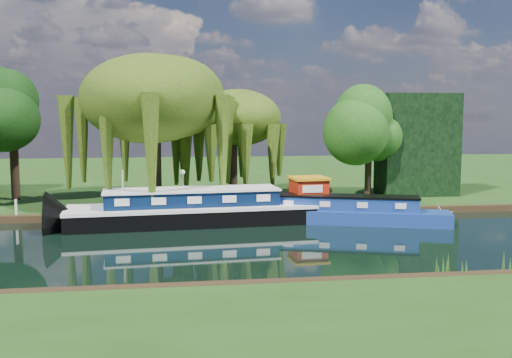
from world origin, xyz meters
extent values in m
plane|color=black|center=(0.00, 0.00, 0.00)|extent=(120.00, 120.00, 0.00)
cube|color=#1C370F|center=(0.00, 34.00, 0.23)|extent=(120.00, 52.00, 0.45)
cube|color=black|center=(1.98, 6.27, 0.43)|extent=(17.26, 5.17, 1.13)
cube|color=silver|center=(1.98, 6.27, 1.09)|extent=(17.36, 5.25, 0.21)
cube|color=#081837|center=(1.04, 6.20, 1.65)|extent=(10.73, 3.58, 0.90)
cube|color=silver|center=(1.04, 6.20, 2.15)|extent=(10.94, 3.79, 0.11)
cube|color=#9C1D0B|center=(8.57, 6.82, 1.91)|extent=(2.24, 2.24, 1.42)
cube|color=#CA860E|center=(8.57, 6.82, 2.69)|extent=(2.50, 2.50, 0.15)
cylinder|color=silver|center=(-3.11, 5.85, 2.33)|extent=(0.09, 0.09, 2.27)
cube|color=navy|center=(10.46, 5.22, 0.36)|extent=(13.00, 6.00, 0.97)
cube|color=navy|center=(10.46, 5.22, 1.25)|extent=(9.13, 4.30, 0.81)
cube|color=black|center=(10.46, 5.22, 1.71)|extent=(9.27, 4.44, 0.11)
cube|color=silver|center=(6.97, 5.46, 1.29)|extent=(0.63, 0.25, 0.35)
cube|color=silver|center=(9.13, 4.77, 1.29)|extent=(0.63, 0.25, 0.35)
cube|color=silver|center=(11.29, 4.08, 1.29)|extent=(0.63, 0.25, 0.35)
cube|color=silver|center=(13.44, 3.39, 1.29)|extent=(0.63, 0.25, 0.35)
imported|color=silver|center=(17.16, 5.93, 0.00)|extent=(2.10, 1.87, 1.02)
cylinder|color=black|center=(-1.28, 10.83, 3.42)|extent=(0.77, 0.77, 5.93)
ellipsoid|color=#2C470F|center=(-1.28, 10.83, 7.70)|extent=(8.29, 8.29, 5.35)
cylinder|color=black|center=(4.38, 14.41, 2.69)|extent=(0.63, 0.63, 4.48)
ellipsoid|color=#2C470F|center=(4.38, 14.41, 5.93)|extent=(6.12, 6.12, 3.95)
cylinder|color=black|center=(-11.87, 15.39, 3.91)|extent=(0.66, 0.66, 6.93)
ellipsoid|color=black|center=(-11.87, 15.39, 6.75)|extent=(5.54, 5.54, 5.54)
cylinder|color=black|center=(14.84, 13.48, 3.28)|extent=(0.53, 0.53, 5.66)
ellipsoid|color=#1B4711|center=(14.84, 13.48, 5.60)|extent=(4.53, 4.53, 4.53)
cube|color=black|center=(19.00, 14.00, 4.45)|extent=(6.00, 3.00, 8.00)
cylinder|color=silver|center=(0.50, 10.50, 1.55)|extent=(0.10, 0.10, 2.20)
sphere|color=white|center=(0.50, 10.50, 2.83)|extent=(0.36, 0.36, 0.36)
cylinder|color=silver|center=(-10.00, 8.40, 0.95)|extent=(0.16, 0.16, 1.00)
cylinder|color=silver|center=(-4.00, 8.40, 0.95)|extent=(0.16, 0.16, 1.00)
cylinder|color=silver|center=(3.00, 8.40, 0.95)|extent=(0.16, 0.16, 1.00)
cylinder|color=silver|center=(9.00, 8.40, 0.95)|extent=(0.16, 0.16, 1.00)
cone|color=#214C14|center=(11.00, -7.70, 0.55)|extent=(1.20, 1.20, 1.10)
camera|label=1|loc=(0.21, -28.96, 6.62)|focal=40.00mm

